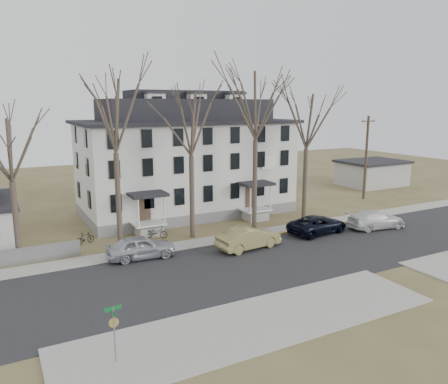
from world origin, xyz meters
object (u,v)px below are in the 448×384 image
boarding_house (186,159)px  bicycle_left (156,233)px  bicycle_right (85,239)px  car_white (376,220)px  utility_pole_far (366,157)px  tree_center (256,100)px  street_sign (114,326)px  tree_far_left (114,110)px  tree_mid_right (307,117)px  car_tan (249,238)px  tree_bungalow (9,146)px  tree_mid_left (191,120)px  car_silver (141,248)px  car_navy (318,225)px

boarding_house → bicycle_left: size_ratio=11.22×
bicycle_left → bicycle_right: size_ratio=1.19×
bicycle_left → car_white: bearing=-76.2°
boarding_house → utility_pole_far: boarding_house is taller
tree_center → bicycle_left: tree_center is taller
street_sign → tree_far_left: bearing=69.6°
tree_mid_right → bicycle_left: size_ratio=6.87×
tree_center → car_tan: (-3.47, -4.78, -10.24)m
tree_center → car_tan: tree_center is taller
tree_bungalow → bicycle_right: 9.28m
bicycle_left → bicycle_right: bicycle_left is taller
tree_mid_left → car_tan: size_ratio=2.49×
street_sign → bicycle_right: bearing=78.7°
car_silver → tree_bungalow: bearing=72.5°
tree_center → utility_pole_far: bearing=13.5°
tree_mid_right → bicycle_right: tree_mid_right is taller
car_silver → car_tan: bearing=-98.5°
car_tan → bicycle_left: car_tan is taller
car_tan → bicycle_left: 7.84m
bicycle_right → street_sign: street_sign is taller
car_silver → car_navy: size_ratio=0.89×
car_silver → bicycle_left: size_ratio=2.60×
tree_center → tree_mid_right: size_ratio=1.15×
car_navy → tree_mid_right: bearing=-29.2°
tree_far_left → car_white: tree_far_left is taller
utility_pole_far → tree_bungalow: bearing=-173.4°
tree_mid_right → car_white: 10.99m
bicycle_left → street_sign: bearing=-172.0°
tree_mid_left → car_tan: (2.53, -4.78, -8.76)m
car_tan → bicycle_left: bearing=36.3°
car_tan → car_navy: bearing=-90.8°
boarding_house → tree_mid_left: bearing=-110.2°
boarding_house → tree_mid_left: 9.66m
utility_pole_far → car_tan: utility_pole_far is taller
tree_far_left → tree_bungalow: tree_far_left is taller
car_silver → street_sign: (-4.83, -11.81, 0.88)m
boarding_house → car_silver: 14.67m
utility_pole_far → car_silver: size_ratio=1.97×
tree_far_left → utility_pole_far: bearing=8.1°
boarding_house → bicycle_left: bearing=-128.9°
tree_far_left → utility_pole_far: size_ratio=1.44×
boarding_house → utility_pole_far: bearing=-10.9°
utility_pole_far → car_navy: (-13.71, -8.26, -4.15)m
tree_bungalow → tree_center: bearing=0.0°
tree_mid_left → bicycle_left: 9.58m
boarding_house → bicycle_left: 10.44m
tree_far_left → tree_center: 12.02m
tree_mid_right → car_silver: tree_mid_right is taller
bicycle_right → street_sign: size_ratio=0.61×
car_white → street_sign: size_ratio=2.05×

